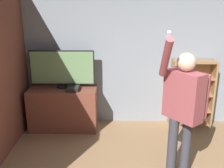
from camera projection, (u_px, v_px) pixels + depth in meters
name	position (u px, v px, depth m)	size (l,w,h in m)	color
wall_back	(164.00, 54.00, 4.86)	(7.15, 0.06, 2.70)	gray
tv_ledge	(64.00, 109.00, 4.84)	(1.23, 0.52, 0.78)	brown
television	(62.00, 68.00, 4.70)	(1.16, 0.22, 0.68)	black
game_console	(73.00, 88.00, 4.63)	(0.20, 0.24, 0.07)	black
bookshelf	(189.00, 93.00, 4.90)	(0.78, 0.28, 1.27)	#997047
person	(183.00, 104.00, 3.31)	(0.63, 0.58, 1.98)	#383842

